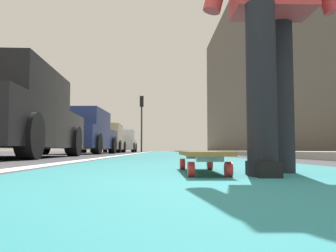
{
  "coord_description": "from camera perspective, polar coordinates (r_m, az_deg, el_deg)",
  "views": [
    {
      "loc": [
        -1.01,
        0.24,
        0.12
      ],
      "look_at": [
        10.7,
        -0.04,
        0.93
      ],
      "focal_mm": 37.84,
      "sensor_mm": 36.0,
      "label": 1
    }
  ],
  "objects": [
    {
      "name": "ground_plane",
      "position": [
        11.02,
        -0.14,
        -4.59
      ],
      "size": [
        80.0,
        80.0,
        0.0
      ],
      "primitive_type": "plane",
      "color": "#38383D"
    },
    {
      "name": "building_facade",
      "position": [
        24.71,
        14.08,
        10.84
      ],
      "size": [
        40.0,
        1.2,
        12.76
      ],
      "primitive_type": "cube",
      "color": "#5B534A",
      "rests_on": "ground"
    },
    {
      "name": "lane_stripe_white",
      "position": [
        21.03,
        -3.95,
        -4.27
      ],
      "size": [
        52.0,
        0.16,
        0.01
      ],
      "primitive_type": "cube",
      "color": "silver",
      "rests_on": "ground"
    },
    {
      "name": "skateboard",
      "position": [
        1.92,
        5.46,
        -4.76
      ],
      "size": [
        0.84,
        0.2,
        0.11
      ],
      "color": "red",
      "rests_on": "ground"
    },
    {
      "name": "parked_car_end",
      "position": [
        24.46,
        -7.58,
        -2.53
      ],
      "size": [
        4.19,
        2.06,
        1.49
      ],
      "color": "silver",
      "rests_on": "ground"
    },
    {
      "name": "parked_car_mid",
      "position": [
        12.43,
        -13.74,
        -1.09
      ],
      "size": [
        4.3,
        2.0,
        1.49
      ],
      "color": "navy",
      "rests_on": "ground"
    },
    {
      "name": "traffic_light",
      "position": [
        26.53,
        -4.27,
        2.07
      ],
      "size": [
        0.33,
        0.28,
        4.19
      ],
      "color": "#2D2D2D",
      "rests_on": "ground"
    },
    {
      "name": "parked_car_far",
      "position": [
        18.74,
        -10.13,
        -2.12
      ],
      "size": [
        4.07,
        1.94,
        1.47
      ],
      "color": "tan",
      "rests_on": "ground"
    },
    {
      "name": "bike_lane_paint",
      "position": [
        25.01,
        -0.86,
        -4.23
      ],
      "size": [
        56.0,
        2.04,
        0.0
      ],
      "primitive_type": "cube",
      "color": "#237075",
      "rests_on": "ground"
    },
    {
      "name": "sidewalk_curb",
      "position": [
        19.35,
        9.32,
        -4.11
      ],
      "size": [
        52.0,
        3.2,
        0.1
      ],
      "primitive_type": "cube",
      "color": "#9E9B93",
      "rests_on": "ground"
    },
    {
      "name": "parked_car_near",
      "position": [
        6.49,
        -25.14,
        1.56
      ],
      "size": [
        4.46,
        2.11,
        1.47
      ],
      "color": "black",
      "rests_on": "ground"
    }
  ]
}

